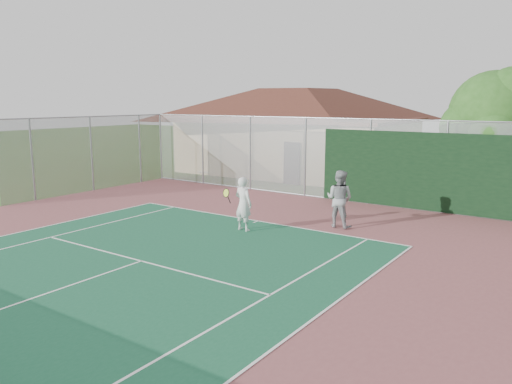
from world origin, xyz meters
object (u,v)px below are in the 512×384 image
Objects in this scene: clubhouse at (298,122)px; tree at (496,117)px; player_white_front at (243,204)px; player_grey_back at (339,199)px; bleachers at (232,164)px.

clubhouse is 2.52× the size of tree.
player_white_front is at bearing -68.71° from clubhouse.
player_white_front is (-5.97, -8.27, -2.71)m from tree.
player_white_front is 0.92× the size of player_grey_back.
bleachers is at bearing -46.06° from player_white_front.
player_grey_back is (-3.59, -6.04, -2.64)m from tree.
bleachers is (-2.58, -3.14, -2.35)m from clubhouse.
clubhouse is at bearing -62.39° from player_white_front.
tree is at bearing -121.24° from player_white_front.
player_white_front is (5.55, -13.05, -2.08)m from clubhouse.
tree is 2.84× the size of player_grey_back.
player_white_front reaches higher than bleachers.
clubhouse is 4.08× the size of bleachers.
tree is 10.56m from player_white_front.
tree reaches higher than player_grey_back.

